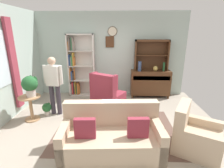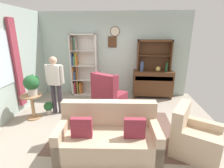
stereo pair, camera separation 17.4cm
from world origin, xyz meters
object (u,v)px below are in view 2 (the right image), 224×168
Objects in this scene: couch_floral at (108,136)px; person_reading at (55,81)px; potted_plant_large at (32,84)px; potted_plant_small at (49,107)px; wingback_chair at (108,95)px; coffee_table at (113,111)px; vase_tall at (142,67)px; sideboard at (153,83)px; armchair_floral at (193,139)px; book_stack at (113,106)px; bookshelf at (82,67)px; bottle_wine at (167,67)px; plant_stand at (32,104)px; sideboard_hutch at (154,51)px; vase_round at (158,69)px.

person_reading reaches higher than couch_floral.
potted_plant_large is 0.82m from potted_plant_small.
coffee_table is (0.23, -0.98, -0.03)m from wingback_chair.
potted_plant_large is at bearing -149.44° from vase_tall.
armchair_floral is at bearing -82.71° from sideboard.
book_stack is at bearing 100.22° from coffee_table.
bookshelf reaches higher than wingback_chair.
potted_plant_large is (-3.22, -1.75, 0.43)m from sideboard.
potted_plant_small is at bearing 169.65° from book_stack.
bottle_wine is 0.46× the size of plant_stand.
book_stack is at bearing 89.95° from couch_floral.
person_reading reaches higher than potted_plant_large.
person_reading reaches higher than book_stack.
sideboard reaches higher than coffee_table.
potted_plant_small is at bearing -151.97° from sideboard_hutch.
wingback_chair is 3.25× the size of potted_plant_small.
sideboard_hutch reaches higher than bottle_wine.
vase_tall is at bearing -154.11° from sideboard_hutch.
wingback_chair is 1.53m from person_reading.
wingback_chair is at bearing 19.25° from person_reading.
coffee_table is at bearing -4.31° from potted_plant_large.
book_stack is (0.00, 1.06, 0.14)m from couch_floral.
book_stack is (-0.02, 0.09, 0.10)m from coffee_table.
bottle_wine is at bearing -26.96° from sideboard_hutch.
plant_stand is at bearing 151.63° from couch_floral.
sideboard_hutch is at bearing 59.52° from coffee_table.
potted_plant_small is (-3.12, -1.42, -0.81)m from vase_round.
vase_tall is at bearing 39.51° from wingback_chair.
armchair_floral reaches higher than book_stack.
sideboard is 3.72m from plant_stand.
vase_tall is at bearing 64.96° from book_stack.
wingback_chair reaches higher than sideboard.
book_stack is at bearing -121.97° from sideboard_hutch.
wingback_chair is at bearing -140.49° from vase_tall.
bottle_wine is (0.26, -0.02, 0.06)m from vase_round.
vase_round is at bearing -27.17° from sideboard.
sideboard_hutch reaches higher than armchair_floral.
armchair_floral is 3.13× the size of potted_plant_small.
plant_stand is (-3.28, -1.75, -0.12)m from sideboard.
vase_tall reaches higher than bottle_wine.
potted_plant_large reaches higher than vase_round.
sideboard reaches higher than armchair_floral.
potted_plant_large is at bearing -113.17° from bookshelf.
potted_plant_small is (0.22, 0.26, -0.74)m from potted_plant_large.
coffee_table is (-1.54, 0.87, 0.06)m from armchair_floral.
sideboard_hutch reaches higher than potted_plant_small.
book_stack is at bearing -123.49° from sideboard.
bookshelf is 9.91× the size of book_stack.
wingback_chair is 2.06m from potted_plant_large.
potted_plant_small is at bearing 142.24° from couch_floral.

